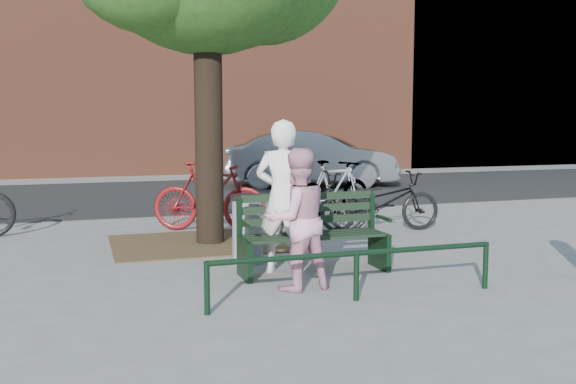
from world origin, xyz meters
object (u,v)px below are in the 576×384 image
object	(u,v)px
litter_bin	(248,229)
park_bench	(312,232)
person_left	(283,197)
parked_car	(310,159)
bicycle_c	(302,204)
person_right	(297,219)

from	to	relation	value
litter_bin	park_bench	bearing A→B (deg)	-47.74
person_left	parked_car	size ratio (longest dim) A/B	0.40
park_bench	bicycle_c	distance (m)	2.45
person_left	park_bench	bearing A→B (deg)	-161.10
park_bench	person_right	world-z (taller)	person_right
litter_bin	parked_car	xyz separation A→B (m)	(3.90, 8.42, 0.31)
person_left	parked_car	distance (m)	9.72
parked_car	person_left	bearing A→B (deg)	170.77
person_right	parked_car	xyz separation A→B (m)	(3.71, 9.78, -0.00)
bicycle_c	parked_car	distance (m)	7.22
person_left	litter_bin	world-z (taller)	person_left
park_bench	person_right	xyz separation A→B (m)	(-0.42, -0.69, 0.27)
bicycle_c	parked_car	xyz separation A→B (m)	(2.58, 6.74, 0.26)
park_bench	parked_car	xyz separation A→B (m)	(3.29, 9.09, 0.27)
person_left	litter_bin	size ratio (longest dim) A/B	2.08
person_right	litter_bin	xyz separation A→B (m)	(-0.19, 1.36, -0.31)
park_bench	person_left	world-z (taller)	person_left
litter_bin	bicycle_c	xyz separation A→B (m)	(1.31, 1.68, 0.05)
park_bench	bicycle_c	xyz separation A→B (m)	(0.71, 2.35, 0.01)
person_left	person_right	size ratio (longest dim) A/B	1.20
park_bench	litter_bin	size ratio (longest dim) A/B	2.02
park_bench	person_right	distance (m)	0.85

